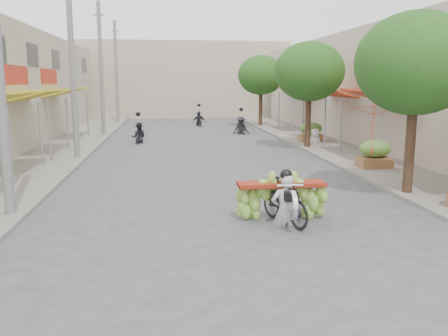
% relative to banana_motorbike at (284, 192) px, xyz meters
% --- Properties ---
extents(ground, '(120.00, 120.00, 0.00)m').
position_rel_banana_motorbike_xyz_m(ground, '(-1.15, -1.82, -0.74)').
color(ground, '#4E4E53').
rests_on(ground, ground).
extents(sidewalk_left, '(4.00, 60.00, 0.12)m').
position_rel_banana_motorbike_xyz_m(sidewalk_left, '(-8.15, 13.18, -0.68)').
color(sidewalk_left, gray).
rests_on(sidewalk_left, ground).
extents(sidewalk_right, '(4.00, 60.00, 0.12)m').
position_rel_banana_motorbike_xyz_m(sidewalk_right, '(5.85, 13.18, -0.68)').
color(sidewalk_right, gray).
rests_on(sidewalk_right, ground).
extents(shophouse_row_right, '(9.77, 40.00, 6.00)m').
position_rel_banana_motorbike_xyz_m(shophouse_row_right, '(10.84, 12.18, 2.26)').
color(shophouse_row_right, '#BBAB9B').
rests_on(shophouse_row_right, ground).
extents(far_building, '(20.00, 6.00, 7.00)m').
position_rel_banana_motorbike_xyz_m(far_building, '(-1.15, 36.18, 2.76)').
color(far_building, tan).
rests_on(far_building, ground).
extents(utility_pole_mid, '(0.60, 0.24, 8.00)m').
position_rel_banana_motorbike_xyz_m(utility_pole_mid, '(-6.55, 10.18, 3.29)').
color(utility_pole_mid, slate).
rests_on(utility_pole_mid, ground).
extents(utility_pole_far, '(0.60, 0.24, 8.00)m').
position_rel_banana_motorbike_xyz_m(utility_pole_far, '(-6.55, 19.18, 3.29)').
color(utility_pole_far, slate).
rests_on(utility_pole_far, ground).
extents(utility_pole_back, '(0.60, 0.24, 8.00)m').
position_rel_banana_motorbike_xyz_m(utility_pole_back, '(-6.55, 28.18, 3.29)').
color(utility_pole_back, slate).
rests_on(utility_pole_back, ground).
extents(street_tree_near, '(3.40, 3.40, 5.25)m').
position_rel_banana_motorbike_xyz_m(street_tree_near, '(4.25, 2.18, 3.05)').
color(street_tree_near, '#3A2719').
rests_on(street_tree_near, ground).
extents(street_tree_mid, '(3.40, 3.40, 5.25)m').
position_rel_banana_motorbike_xyz_m(street_tree_mid, '(4.25, 12.18, 3.05)').
color(street_tree_mid, '#3A2719').
rests_on(street_tree_mid, ground).
extents(street_tree_far, '(3.40, 3.40, 5.25)m').
position_rel_banana_motorbike_xyz_m(street_tree_far, '(4.25, 24.18, 3.05)').
color(street_tree_far, '#3A2719').
rests_on(street_tree_far, ground).
extents(produce_crate_mid, '(1.20, 0.88, 1.16)m').
position_rel_banana_motorbike_xyz_m(produce_crate_mid, '(5.05, 6.18, -0.02)').
color(produce_crate_mid, brown).
rests_on(produce_crate_mid, ground).
extents(produce_crate_far, '(1.20, 0.88, 1.16)m').
position_rel_banana_motorbike_xyz_m(produce_crate_far, '(5.05, 14.18, -0.02)').
color(produce_crate_far, brown).
rests_on(produce_crate_far, ground).
extents(banana_motorbike, '(2.20, 1.94, 2.24)m').
position_rel_banana_motorbike_xyz_m(banana_motorbike, '(0.00, 0.00, 0.00)').
color(banana_motorbike, black).
rests_on(banana_motorbike, ground).
extents(market_umbrella, '(2.85, 2.85, 1.96)m').
position_rel_banana_motorbike_xyz_m(market_umbrella, '(4.72, 5.65, 1.84)').
color(market_umbrella, '#C03919').
rests_on(market_umbrella, ground).
extents(pedestrian, '(0.87, 0.64, 1.57)m').
position_rel_banana_motorbike_xyz_m(pedestrian, '(4.98, 13.25, 0.17)').
color(pedestrian, white).
rests_on(pedestrian, ground).
extents(bg_motorbike_a, '(0.81, 1.60, 1.95)m').
position_rel_banana_motorbike_xyz_m(bg_motorbike_a, '(-4.23, 15.59, 0.01)').
color(bg_motorbike_a, black).
rests_on(bg_motorbike_a, ground).
extents(bg_motorbike_b, '(1.14, 1.88, 1.95)m').
position_rel_banana_motorbike_xyz_m(bg_motorbike_b, '(2.04, 19.41, 0.09)').
color(bg_motorbike_b, black).
rests_on(bg_motorbike_b, ground).
extents(bg_motorbike_c, '(1.00, 1.82, 1.95)m').
position_rel_banana_motorbike_xyz_m(bg_motorbike_c, '(-0.24, 25.42, 0.04)').
color(bg_motorbike_c, black).
rests_on(bg_motorbike_c, ground).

